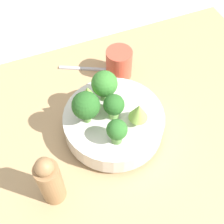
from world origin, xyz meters
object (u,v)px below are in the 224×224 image
object	(u,v)px
bowl	(112,123)
cup	(119,64)
pepper_mill	(50,181)
fork	(87,69)

from	to	relation	value
bowl	cup	world-z (taller)	cup
cup	pepper_mill	size ratio (longest dim) A/B	0.55
bowl	cup	size ratio (longest dim) A/B	2.77
bowl	pepper_mill	xyz separation A→B (m)	(0.19, 0.11, 0.04)
bowl	cup	distance (m)	0.21
bowl	fork	distance (m)	0.24
pepper_mill	fork	world-z (taller)	pepper_mill
pepper_mill	fork	size ratio (longest dim) A/B	1.04
pepper_mill	cup	bearing A→B (deg)	-134.17
fork	cup	bearing A→B (deg)	146.44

